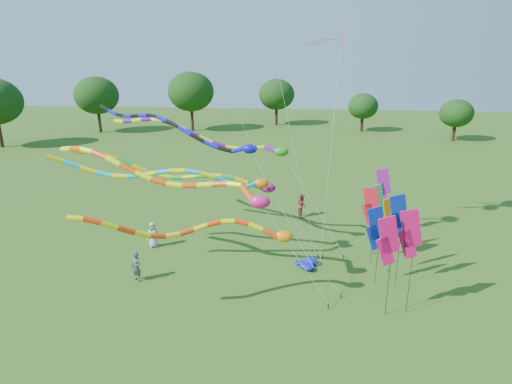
# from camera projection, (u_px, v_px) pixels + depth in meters

# --- Properties ---
(ground) EXTENTS (160.00, 160.00, 0.00)m
(ground) POSITION_uv_depth(u_px,v_px,m) (271.00, 312.00, 20.92)
(ground) COLOR #2F5917
(ground) RESTS_ON ground
(tree_ring) EXTENTS (117.39, 122.25, 9.56)m
(tree_ring) POSITION_uv_depth(u_px,v_px,m) (187.00, 210.00, 18.65)
(tree_ring) COLOR #382314
(tree_ring) RESTS_ON ground
(tube_kite_red) EXTENTS (11.70, 4.11, 6.18)m
(tube_kite_red) POSITION_uv_depth(u_px,v_px,m) (213.00, 231.00, 19.67)
(tube_kite_red) COLOR black
(tube_kite_red) RESTS_ON ground
(tube_kite_orange) EXTENTS (14.68, 3.67, 7.83)m
(tube_kite_orange) POSITION_uv_depth(u_px,v_px,m) (183.00, 180.00, 21.93)
(tube_kite_orange) COLOR black
(tube_kite_orange) RESTS_ON ground
(tube_kite_purple) EXTENTS (14.97, 3.19, 8.83)m
(tube_kite_purple) POSITION_uv_depth(u_px,v_px,m) (214.00, 138.00, 26.36)
(tube_kite_purple) COLOR black
(tube_kite_purple) RESTS_ON ground
(tube_kite_blue) EXTENTS (14.85, 7.08, 9.16)m
(tube_kite_blue) POSITION_uv_depth(u_px,v_px,m) (183.00, 131.00, 26.40)
(tube_kite_blue) COLOR black
(tube_kite_blue) RESTS_ON ground
(tube_kite_cyan) EXTENTS (13.98, 3.97, 7.66)m
(tube_kite_cyan) POSITION_uv_depth(u_px,v_px,m) (187.00, 177.00, 23.11)
(tube_kite_cyan) COLOR black
(tube_kite_cyan) RESTS_ON ground
(tube_kite_green) EXTENTS (14.34, 1.08, 7.34)m
(tube_kite_green) POSITION_uv_depth(u_px,v_px,m) (198.00, 176.00, 25.01)
(tube_kite_green) COLOR black
(tube_kite_green) RESTS_ON ground
(delta_kite_high_c) EXTENTS (2.86, 5.37, 13.82)m
(delta_kite_high_c) POSITION_uv_depth(u_px,v_px,m) (341.00, 37.00, 24.81)
(delta_kite_high_c) COLOR black
(delta_kite_high_c) RESTS_ON ground
(banner_pole_orange) EXTENTS (1.12, 0.47, 4.65)m
(banner_pole_orange) POSITION_uv_depth(u_px,v_px,m) (390.00, 218.00, 23.62)
(banner_pole_orange) COLOR black
(banner_pole_orange) RESTS_ON ground
(banner_pole_magenta_b) EXTENTS (1.16, 0.13, 5.39)m
(banner_pole_magenta_b) POSITION_uv_depth(u_px,v_px,m) (410.00, 235.00, 19.67)
(banner_pole_magenta_b) COLOR black
(banner_pole_magenta_b) RESTS_ON ground
(banner_pole_magenta_a) EXTENTS (1.15, 0.30, 5.15)m
(banner_pole_magenta_a) POSITION_uv_depth(u_px,v_px,m) (388.00, 241.00, 19.53)
(banner_pole_magenta_a) COLOR black
(banner_pole_magenta_a) RESTS_ON ground
(banner_pole_violet) EXTENTS (1.16, 0.16, 4.82)m
(banner_pole_violet) POSITION_uv_depth(u_px,v_px,m) (383.00, 186.00, 28.73)
(banner_pole_violet) COLOR black
(banner_pole_violet) RESTS_ON ground
(banner_pole_red) EXTENTS (1.13, 0.42, 4.75)m
(banner_pole_red) POSITION_uv_depth(u_px,v_px,m) (371.00, 207.00, 24.97)
(banner_pole_red) COLOR black
(banner_pole_red) RESTS_ON ground
(banner_pole_blue_a) EXTENTS (1.13, 0.42, 4.57)m
(banner_pole_blue_a) POSITION_uv_depth(u_px,v_px,m) (376.00, 229.00, 22.41)
(banner_pole_blue_a) COLOR black
(banner_pole_blue_a) RESTS_ON ground
(banner_pole_blue_b) EXTENTS (1.16, 0.27, 5.29)m
(banner_pole_blue_b) POSITION_uv_depth(u_px,v_px,m) (398.00, 217.00, 22.05)
(banner_pole_blue_b) COLOR black
(banner_pole_blue_b) RESTS_ON ground
(banner_pole_green) EXTENTS (1.12, 0.47, 4.63)m
(banner_pole_green) POSITION_uv_depth(u_px,v_px,m) (376.00, 204.00, 25.90)
(banner_pole_green) COLOR black
(banner_pole_green) RESTS_ON ground
(blue_nylon_heap) EXTENTS (1.45, 1.30, 0.46)m
(blue_nylon_heap) POSITION_uv_depth(u_px,v_px,m) (308.00, 265.00, 25.14)
(blue_nylon_heap) COLOR #0D19AD
(blue_nylon_heap) RESTS_ON ground
(person_a) EXTENTS (0.96, 0.77, 1.70)m
(person_a) POSITION_uv_depth(u_px,v_px,m) (153.00, 235.00, 27.72)
(person_a) COLOR beige
(person_a) RESTS_ON ground
(person_b) EXTENTS (0.74, 0.64, 1.71)m
(person_b) POSITION_uv_depth(u_px,v_px,m) (136.00, 267.00, 23.56)
(person_b) COLOR #3D4956
(person_b) RESTS_ON ground
(person_c) EXTENTS (0.92, 1.05, 1.82)m
(person_c) POSITION_uv_depth(u_px,v_px,m) (302.00, 205.00, 32.88)
(person_c) COLOR maroon
(person_c) RESTS_ON ground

